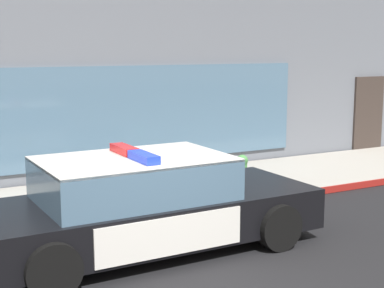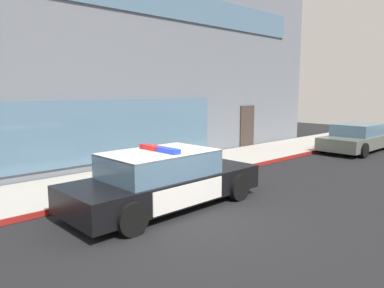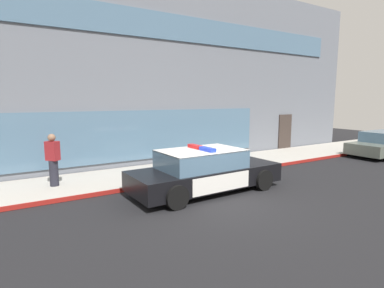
{
  "view_description": "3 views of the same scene",
  "coord_description": "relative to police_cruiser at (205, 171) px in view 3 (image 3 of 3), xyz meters",
  "views": [
    {
      "loc": [
        -2.97,
        -6.27,
        2.91
      ],
      "look_at": [
        1.65,
        2.44,
        1.24
      ],
      "focal_mm": 54.22,
      "sensor_mm": 36.0,
      "label": 1
    },
    {
      "loc": [
        -5.04,
        -5.5,
        2.78
      ],
      "look_at": [
        2.05,
        2.15,
        1.24
      ],
      "focal_mm": 33.41,
      "sensor_mm": 36.0,
      "label": 2
    },
    {
      "loc": [
        -5.22,
        -6.83,
        2.95
      ],
      "look_at": [
        0.41,
        2.29,
        1.38
      ],
      "focal_mm": 28.55,
      "sensor_mm": 36.0,
      "label": 3
    }
  ],
  "objects": [
    {
      "name": "curb_red_paint",
      "position": [
        -0.16,
        1.29,
        -0.6
      ],
      "size": [
        28.8,
        0.04,
        0.14
      ],
      "primitive_type": "cube",
      "color": "maroon",
      "rests_on": "ground"
    },
    {
      "name": "fire_hydrant",
      "position": [
        2.78,
        1.71,
        -0.18
      ],
      "size": [
        0.34,
        0.39,
        0.73
      ],
      "color": "#4C994C",
      "rests_on": "sidewalk"
    },
    {
      "name": "police_cruiser",
      "position": [
        0.0,
        0.0,
        0.0
      ],
      "size": [
        5.03,
        2.18,
        1.49
      ],
      "rotation": [
        0.0,
        0.0,
        0.02
      ],
      "color": "black",
      "rests_on": "ground"
    },
    {
      "name": "storefront_building",
      "position": [
        1.5,
        9.16,
        3.51
      ],
      "size": [
        23.08,
        9.95,
        8.39
      ],
      "color": "slate",
      "rests_on": "ground"
    },
    {
      "name": "pedestrian_on_sidewalk",
      "position": [
        -4.11,
        2.7,
        0.33
      ],
      "size": [
        0.46,
        0.47,
        1.71
      ],
      "rotation": [
        0.0,
        0.0,
        3.85
      ],
      "color": "#23232D",
      "rests_on": "sidewalk"
    },
    {
      "name": "sidewalk",
      "position": [
        -0.16,
        2.74,
        -0.6
      ],
      "size": [
        48.0,
        2.88,
        0.15
      ],
      "primitive_type": "cube",
      "color": "#B2ADA3",
      "rests_on": "ground"
    },
    {
      "name": "ground",
      "position": [
        -0.16,
        -1.1,
        -0.68
      ],
      "size": [
        48.0,
        48.0,
        0.0
      ],
      "primitive_type": "plane",
      "color": "black"
    }
  ]
}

